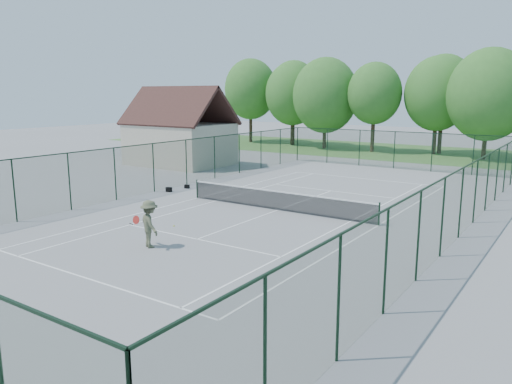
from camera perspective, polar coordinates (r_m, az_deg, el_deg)
ground at (r=26.11m, az=2.47°, el=-2.10°), size 140.00×140.00×0.00m
grass_far at (r=53.67m, az=19.60°, el=4.12°), size 80.00×16.00×0.01m
court_lines at (r=26.11m, az=2.47°, el=-2.09°), size 11.05×23.85×0.01m
tennis_net at (r=25.98m, az=2.48°, el=-0.86°), size 11.08×0.08×1.10m
fence_enclosure at (r=25.80m, az=2.49°, el=1.28°), size 18.05×36.05×3.02m
utility_building at (r=43.24m, az=-8.73°, el=7.24°), size 8.60×6.27×6.63m
tree_line_far at (r=53.34m, az=20.02°, el=10.51°), size 39.40×6.40×9.70m
sports_bag_a at (r=31.41m, az=-9.93°, el=0.28°), size 0.38×0.25×0.29m
sports_bag_b at (r=32.40m, az=-7.90°, el=0.63°), size 0.34×0.25×0.24m
tennis_player at (r=20.11m, az=-12.05°, el=-3.59°), size 1.83×1.14×1.89m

